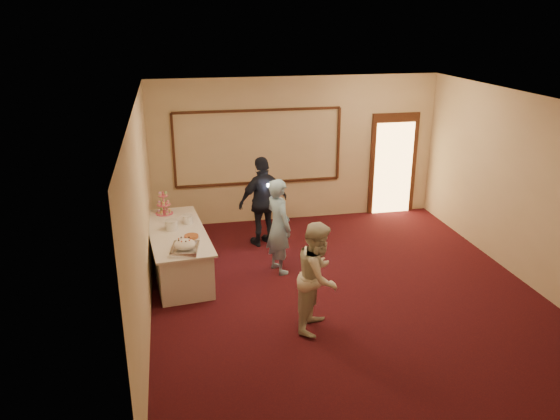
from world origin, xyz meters
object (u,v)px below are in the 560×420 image
at_px(tart, 191,237).
at_px(man, 279,226).
at_px(plate_stack_b, 188,219).
at_px(plate_stack_a, 171,225).
at_px(guest, 263,201).
at_px(woman, 318,276).
at_px(buffet_table, 178,252).
at_px(cupcake_stand, 164,205).
at_px(pavlova_tray, 185,246).

xyz_separation_m(tart, man, (1.45, 0.12, 0.03)).
distance_m(plate_stack_b, tart, 0.68).
relative_size(plate_stack_a, guest, 0.12).
distance_m(plate_stack_a, man, 1.78).
xyz_separation_m(woman, guest, (-0.23, 3.06, 0.07)).
bearing_deg(buffet_table, cupcake_stand, 102.59).
bearing_deg(man, plate_stack_b, 50.67).
height_order(cupcake_stand, man, man).
bearing_deg(man, tart, 75.96).
distance_m(plate_stack_b, guest, 1.56).
height_order(plate_stack_a, man, man).
relative_size(buffet_table, plate_stack_a, 11.61).
relative_size(pavlova_tray, cupcake_stand, 1.29).
distance_m(pavlova_tray, tart, 0.51).
bearing_deg(man, plate_stack_a, 61.39).
xyz_separation_m(plate_stack_a, man, (1.75, -0.31, -0.04)).
bearing_deg(plate_stack_a, buffet_table, -35.16).
height_order(pavlova_tray, woman, woman).
distance_m(man, woman, 1.86).
relative_size(man, woman, 1.05).
bearing_deg(plate_stack_b, plate_stack_a, -138.18).
height_order(pavlova_tray, tart, pavlova_tray).
relative_size(plate_stack_a, woman, 0.13).
height_order(pavlova_tray, cupcake_stand, cupcake_stand).
distance_m(buffet_table, cupcake_stand, 1.06).
distance_m(cupcake_stand, plate_stack_b, 0.71).
distance_m(cupcake_stand, man, 2.19).
bearing_deg(buffet_table, man, -8.54).
distance_m(buffet_table, plate_stack_a, 0.48).
relative_size(pavlova_tray, plate_stack_b, 3.27).
distance_m(buffet_table, pavlova_tray, 0.99).
xyz_separation_m(pavlova_tray, cupcake_stand, (-0.30, 1.75, 0.08)).
relative_size(pavlova_tray, guest, 0.35).
relative_size(cupcake_stand, woman, 0.29).
distance_m(pavlova_tray, cupcake_stand, 1.78).
bearing_deg(cupcake_stand, plate_stack_b, -55.82).
bearing_deg(tart, cupcake_stand, 108.50).
xyz_separation_m(cupcake_stand, man, (1.87, -1.14, -0.11)).
bearing_deg(plate_stack_b, man, -20.70).
height_order(plate_stack_a, guest, guest).
distance_m(buffet_table, man, 1.75).
distance_m(cupcake_stand, guest, 1.82).
bearing_deg(buffet_table, plate_stack_b, 57.21).
height_order(pavlova_tray, guest, guest).
xyz_separation_m(cupcake_stand, guest, (1.82, 0.07, -0.08)).
bearing_deg(buffet_table, guest, 30.47).
height_order(buffet_table, cupcake_stand, cupcake_stand).
relative_size(pavlova_tray, tart, 2.27).
relative_size(tart, guest, 0.15).
relative_size(buffet_table, man, 1.48).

